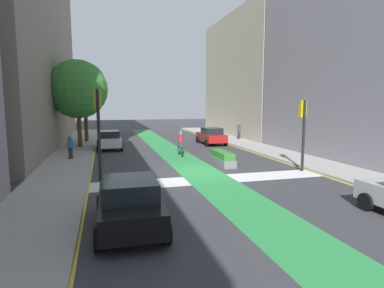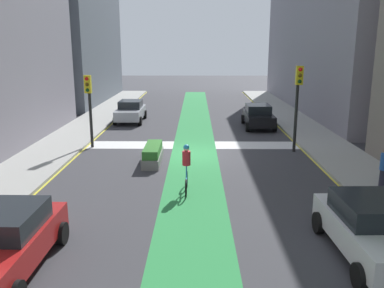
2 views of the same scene
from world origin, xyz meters
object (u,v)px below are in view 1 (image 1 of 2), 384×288
pedestrian_sidewalk_right_a (239,131)px  street_tree_far (78,89)px  traffic_signal_near_left (98,117)px  car_black_left_near (129,203)px  traffic_signal_near_right (303,122)px  car_white_left_far (109,140)px  street_tree_near (84,83)px  cyclist_in_lane (181,143)px  car_red_right_far (211,136)px  median_planter (222,158)px  pedestrian_sidewalk_left_a (70,147)px

pedestrian_sidewalk_right_a → street_tree_far: 16.25m
traffic_signal_near_left → car_black_left_near: traffic_signal_near_left is taller
traffic_signal_near_right → traffic_signal_near_left: bearing=175.7°
car_white_left_far → street_tree_near: (-2.07, 5.33, 4.98)m
cyclist_in_lane → car_red_right_far: bearing=53.0°
pedestrian_sidewalk_right_a → median_planter: size_ratio=0.57×
traffic_signal_near_left → pedestrian_sidewalk_left_a: size_ratio=2.88×
street_tree_far → median_planter: 14.37m
car_black_left_near → median_planter: size_ratio=1.47×
car_red_right_far → median_planter: 10.15m
car_black_left_near → cyclist_in_lane: 13.77m
pedestrian_sidewalk_left_a → median_planter: size_ratio=0.55×
car_white_left_far → pedestrian_sidewalk_right_a: pedestrian_sidewalk_right_a is taller
traffic_signal_near_left → cyclist_in_lane: 8.59m
car_red_right_far → pedestrian_sidewalk_left_a: pedestrian_sidewalk_left_a is taller
cyclist_in_lane → pedestrian_sidewalk_right_a: cyclist_in_lane is taller
cyclist_in_lane → street_tree_near: (-7.08, 10.29, 4.81)m
car_red_right_far → pedestrian_sidewalk_right_a: bearing=31.0°
median_planter → car_black_left_near: bearing=-125.8°
traffic_signal_near_right → street_tree_far: 18.42m
car_black_left_near → car_red_right_far: bearing=64.2°
traffic_signal_near_left → street_tree_far: bearing=98.3°
traffic_signal_near_left → street_tree_near: street_tree_near is taller
traffic_signal_near_right → median_planter: (-3.72, 2.92, -2.41)m
car_white_left_far → pedestrian_sidewalk_right_a: (13.21, 3.12, 0.18)m
traffic_signal_near_right → street_tree_far: (-12.86, 13.00, 2.20)m
cyclist_in_lane → street_tree_far: 10.40m
cyclist_in_lane → street_tree_far: size_ratio=0.25×
car_white_left_far → median_planter: 11.24m
traffic_signal_near_right → pedestrian_sidewalk_right_a: (2.76, 15.02, -1.83)m
traffic_signal_near_left → pedestrian_sidewalk_left_a: traffic_signal_near_left is taller
traffic_signal_near_left → median_planter: size_ratio=1.58×
traffic_signal_near_left → median_planter: bearing=15.8°
car_red_right_far → pedestrian_sidewalk_left_a: bearing=-154.0°
traffic_signal_near_right → cyclist_in_lane: size_ratio=2.16×
traffic_signal_near_left → cyclist_in_lane: bearing=47.3°
pedestrian_sidewalk_left_a → street_tree_far: (0.19, 6.12, 4.07)m
cyclist_in_lane → street_tree_far: (-7.42, 6.06, 4.04)m
car_black_left_near → cyclist_in_lane: (4.70, 12.94, 0.17)m
car_black_left_near → pedestrian_sidewalk_left_a: size_ratio=2.68×
traffic_signal_near_right → street_tree_near: (-12.52, 17.23, 2.97)m
traffic_signal_near_left → car_black_left_near: 7.30m
traffic_signal_near_left → median_planter: 8.13m
car_black_left_near → car_white_left_far: 17.91m
traffic_signal_near_right → median_planter: size_ratio=1.39×
pedestrian_sidewalk_right_a → street_tree_near: (-15.28, 2.21, 4.80)m
traffic_signal_near_left → street_tree_near: 16.66m
car_red_right_far → cyclist_in_lane: (-4.35, -5.77, 0.17)m
traffic_signal_near_right → car_red_right_far: size_ratio=0.95×
traffic_signal_near_left → car_white_left_far: traffic_signal_near_left is taller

